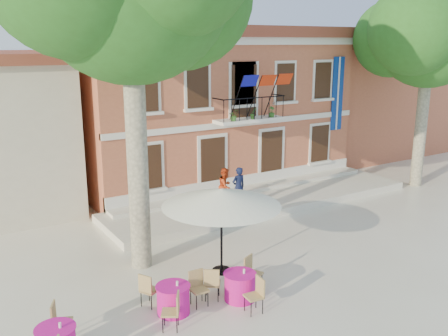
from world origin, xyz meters
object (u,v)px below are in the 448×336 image
cafe_table_1 (173,298)px  patio_umbrella (221,198)px  plane_tree_east (430,35)px  cafe_table_0 (240,285)px  pedestrian_navy (239,187)px  pedestrian_orange (225,186)px

cafe_table_1 → patio_umbrella: bearing=30.7°
plane_tree_east → cafe_table_0: 15.80m
plane_tree_east → cafe_table_1: size_ratio=5.12×
pedestrian_navy → cafe_table_0: size_ratio=0.89×
cafe_table_0 → cafe_table_1: size_ratio=1.00×
plane_tree_east → pedestrian_orange: size_ratio=6.30×
pedestrian_navy → cafe_table_0: pedestrian_navy is taller
patio_umbrella → pedestrian_navy: patio_umbrella is taller
plane_tree_east → pedestrian_navy: size_ratio=5.79×
patio_umbrella → cafe_table_0: (-0.47, -1.70, -1.94)m
plane_tree_east → pedestrian_navy: bearing=173.6°
plane_tree_east → patio_umbrella: bearing=-166.9°
plane_tree_east → cafe_table_1: 17.31m
cafe_table_0 → pedestrian_navy: bearing=56.7°
pedestrian_orange → cafe_table_1: 8.18m
plane_tree_east → pedestrian_orange: plane_tree_east is taller
pedestrian_orange → cafe_table_0: (-3.58, -6.42, -0.63)m
patio_umbrella → pedestrian_navy: size_ratio=2.14×
cafe_table_0 → cafe_table_1: same height
pedestrian_navy → cafe_table_1: bearing=42.1°
patio_umbrella → pedestrian_orange: bearing=56.6°
patio_umbrella → cafe_table_0: bearing=-105.4°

